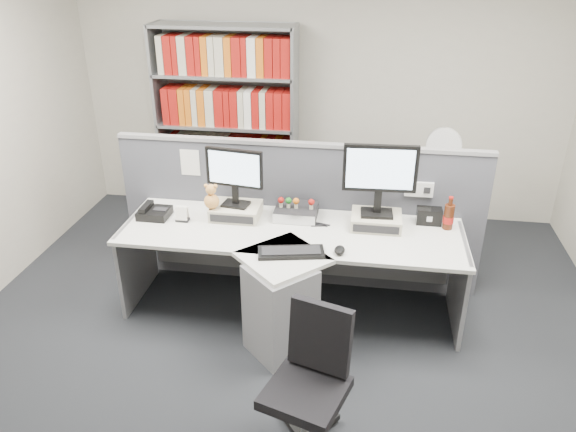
% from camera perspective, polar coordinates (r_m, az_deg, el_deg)
% --- Properties ---
extents(ground, '(5.50, 5.50, 0.00)m').
position_cam_1_polar(ground, '(3.96, -1.49, -16.28)').
color(ground, '#25272B').
rests_on(ground, ground).
extents(room_shell, '(5.04, 5.54, 2.72)m').
position_cam_1_polar(room_shell, '(3.05, -1.88, 9.40)').
color(room_shell, '#BBB7A7').
rests_on(room_shell, ground).
extents(partition, '(3.00, 0.08, 1.27)m').
position_cam_1_polar(partition, '(4.62, 1.19, 0.22)').
color(partition, '#4C4E57').
rests_on(partition, ground).
extents(desk, '(2.60, 1.20, 0.72)m').
position_cam_1_polar(desk, '(4.15, -0.12, -6.10)').
color(desk, silver).
rests_on(desk, ground).
extents(monitor_riser_left, '(0.38, 0.31, 0.10)m').
position_cam_1_polar(monitor_riser_left, '(4.40, -5.37, 0.51)').
color(monitor_riser_left, beige).
rests_on(monitor_riser_left, desk).
extents(monitor_riser_right, '(0.38, 0.31, 0.10)m').
position_cam_1_polar(monitor_riser_right, '(4.29, 9.06, -0.46)').
color(monitor_riser_right, beige).
rests_on(monitor_riser_right, desk).
extents(monitor_left, '(0.46, 0.17, 0.47)m').
position_cam_1_polar(monitor_left, '(4.27, -5.54, 4.49)').
color(monitor_left, black).
rests_on(monitor_left, monitor_riser_left).
extents(monitor_right, '(0.55, 0.19, 0.56)m').
position_cam_1_polar(monitor_right, '(4.14, 9.42, 4.28)').
color(monitor_right, black).
rests_on(monitor_right, monitor_riser_right).
extents(desktop_pc, '(0.33, 0.29, 0.09)m').
position_cam_1_polar(desktop_pc, '(4.38, 0.86, 0.41)').
color(desktop_pc, black).
rests_on(desktop_pc, desk).
extents(figurines, '(0.29, 0.05, 0.09)m').
position_cam_1_polar(figurines, '(4.33, 0.64, 1.46)').
color(figurines, beige).
rests_on(figurines, desktop_pc).
extents(keyboard, '(0.49, 0.26, 0.03)m').
position_cam_1_polar(keyboard, '(3.88, 0.32, -3.74)').
color(keyboard, black).
rests_on(keyboard, desk).
extents(mouse, '(0.07, 0.12, 0.04)m').
position_cam_1_polar(mouse, '(3.91, 5.33, -3.51)').
color(mouse, black).
rests_on(mouse, desk).
extents(desk_phone, '(0.24, 0.22, 0.10)m').
position_cam_1_polar(desk_phone, '(4.52, -13.64, 0.36)').
color(desk_phone, black).
rests_on(desk_phone, desk).
extents(desk_calendar, '(0.10, 0.08, 0.12)m').
position_cam_1_polar(desk_calendar, '(4.40, -10.82, 0.12)').
color(desk_calendar, black).
rests_on(desk_calendar, desk).
extents(plush_toy, '(0.12, 0.12, 0.20)m').
position_cam_1_polar(plush_toy, '(4.32, -7.88, 1.84)').
color(plush_toy, '#D29146').
rests_on(plush_toy, monitor_riser_left).
extents(speaker, '(0.19, 0.11, 0.13)m').
position_cam_1_polar(speaker, '(4.41, 14.31, 0.00)').
color(speaker, black).
rests_on(speaker, desk).
extents(cola_bottle, '(0.08, 0.08, 0.26)m').
position_cam_1_polar(cola_bottle, '(4.36, 16.20, -0.08)').
color(cola_bottle, '#3F190A').
rests_on(cola_bottle, desk).
extents(shelving_unit, '(1.41, 0.40, 2.00)m').
position_cam_1_polar(shelving_unit, '(5.76, -6.23, 8.93)').
color(shelving_unit, gray).
rests_on(shelving_unit, ground).
extents(filing_cabinet, '(0.45, 0.61, 0.70)m').
position_cam_1_polar(filing_cabinet, '(5.43, 14.84, -0.05)').
color(filing_cabinet, gray).
rests_on(filing_cabinet, ground).
extents(desk_fan, '(0.31, 0.18, 0.52)m').
position_cam_1_polar(desk_fan, '(5.17, 15.69, 6.67)').
color(desk_fan, white).
rests_on(desk_fan, filing_cabinet).
extents(office_chair, '(0.59, 0.59, 0.88)m').
position_cam_1_polar(office_chair, '(3.25, 2.34, -16.41)').
color(office_chair, silver).
rests_on(office_chair, ground).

